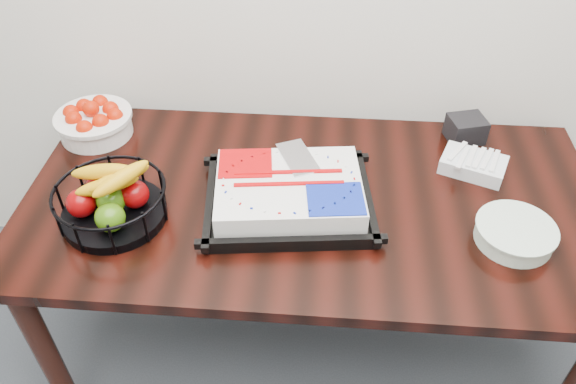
# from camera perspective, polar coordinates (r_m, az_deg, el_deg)

# --- Properties ---
(table) EXTENTS (1.80, 0.90, 0.75)m
(table) POSITION_cam_1_polar(r_m,az_deg,el_deg) (1.82, 2.33, -2.53)
(table) COLOR black
(table) RESTS_ON ground
(cake_tray) EXTENTS (0.54, 0.45, 0.10)m
(cake_tray) POSITION_cam_1_polar(r_m,az_deg,el_deg) (1.70, 0.09, -0.16)
(cake_tray) COLOR black
(cake_tray) RESTS_ON table
(tangerine_bowl) EXTENTS (0.27, 0.27, 0.17)m
(tangerine_bowl) POSITION_cam_1_polar(r_m,az_deg,el_deg) (2.09, -19.19, 7.21)
(tangerine_bowl) COLOR white
(tangerine_bowl) RESTS_ON table
(fruit_basket) EXTENTS (0.33, 0.33, 0.17)m
(fruit_basket) POSITION_cam_1_polar(r_m,az_deg,el_deg) (1.72, -17.54, -0.78)
(fruit_basket) COLOR black
(fruit_basket) RESTS_ON table
(plate_stack) EXTENTS (0.23, 0.23, 0.06)m
(plate_stack) POSITION_cam_1_polar(r_m,az_deg,el_deg) (1.73, 22.04, -3.94)
(plate_stack) COLOR white
(plate_stack) RESTS_ON table
(fork_bag) EXTENTS (0.23, 0.19, 0.06)m
(fork_bag) POSITION_cam_1_polar(r_m,az_deg,el_deg) (1.93, 18.31, 2.72)
(fork_bag) COLOR silver
(fork_bag) RESTS_ON table
(napkin_box) EXTENTS (0.14, 0.13, 0.09)m
(napkin_box) POSITION_cam_1_polar(r_m,az_deg,el_deg) (2.06, 17.61, 6.13)
(napkin_box) COLOR black
(napkin_box) RESTS_ON table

